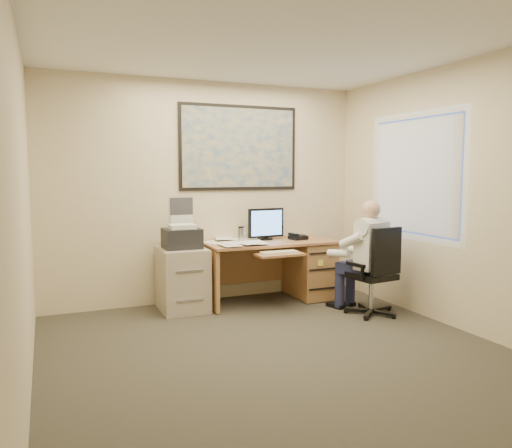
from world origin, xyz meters
name	(u,v)px	position (x,y,z in m)	size (l,w,h in m)	color
room_shell	(289,202)	(0.00, 0.00, 1.35)	(4.00, 4.50, 2.70)	#36332A
desk	(291,263)	(1.00, 1.90, 0.45)	(1.60, 0.97, 1.14)	#A26F45
world_map	(239,148)	(0.42, 2.23, 1.90)	(1.56, 0.03, 1.06)	#1E4C93
wall_calendar	(182,215)	(-0.33, 2.24, 1.08)	(0.28, 0.01, 0.42)	white
window_blinds	(414,176)	(1.97, 0.80, 1.55)	(0.06, 1.40, 1.30)	beige
filing_cabinet	(182,273)	(-0.42, 1.90, 0.43)	(0.52, 0.63, 1.00)	#AFA08D
office_chair	(373,289)	(1.49, 0.85, 0.29)	(0.67, 0.67, 1.00)	black
person	(371,257)	(1.50, 0.93, 0.64)	(0.54, 0.77, 1.28)	white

